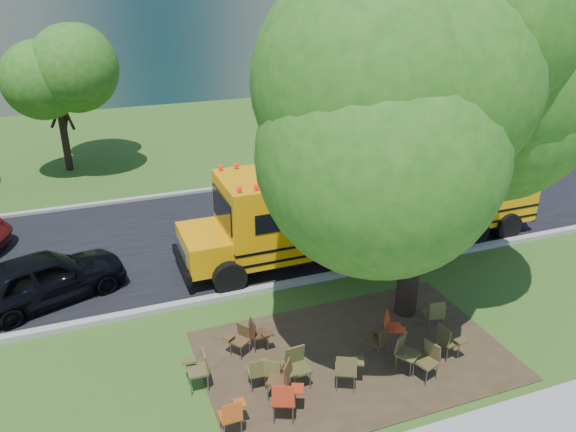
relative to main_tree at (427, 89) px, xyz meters
name	(u,v)px	position (x,y,z in m)	size (l,w,h in m)	color
ground	(306,353)	(-3.07, -0.65, -5.86)	(160.00, 160.00, 0.00)	#2F571B
dirt_patch	(354,355)	(-2.07, -1.15, -5.85)	(7.00, 4.50, 0.03)	#382819
asphalt_road	(229,233)	(-3.07, 6.35, -5.84)	(80.00, 8.00, 0.04)	black
kerb_near	(266,288)	(-3.07, 2.35, -5.79)	(80.00, 0.25, 0.14)	gray
kerb_far	(203,191)	(-3.07, 10.45, -5.79)	(80.00, 0.25, 0.14)	gray
bg_tree_2	(54,75)	(-8.07, 15.35, -1.65)	(4.80, 4.80, 6.62)	black
bg_tree_3	(353,47)	(4.93, 13.35, -0.83)	(5.60, 5.60, 7.84)	black
bg_tree_4	(507,56)	(12.93, 12.35, -1.52)	(5.00, 5.00, 6.85)	black
main_tree	(427,89)	(0.00, 0.00, 0.00)	(7.20, 7.20, 9.48)	black
school_bus	(381,198)	(1.26, 3.78, -4.21)	(11.74, 2.76, 2.86)	orange
chair_0	(232,414)	(-5.37, -2.51, -5.34)	(0.55, 0.50, 0.85)	#AD4712
chair_1	(258,370)	(-4.50, -1.44, -5.38)	(0.53, 0.46, 0.79)	#504822
chair_2	(282,376)	(-4.13, -1.89, -5.28)	(0.64, 0.81, 0.95)	#50331C
chair_3	(296,364)	(-3.72, -1.65, -5.28)	(0.63, 0.60, 0.95)	#48461F
chair_4	(347,368)	(-2.76, -2.15, -5.28)	(0.78, 0.61, 0.95)	#504622
chair_5	(405,351)	(-1.28, -2.03, -5.31)	(0.60, 0.75, 0.90)	brown
chair_6	(427,357)	(-0.96, -2.40, -5.30)	(0.68, 0.62, 0.91)	#4B4220
chair_7	(448,339)	(-0.12, -1.99, -5.32)	(0.58, 0.59, 0.88)	#473F1E
chair_8	(200,366)	(-5.66, -0.96, -5.30)	(0.54, 0.61, 0.92)	brown
chair_9	(240,337)	(-4.54, -0.16, -5.38)	(0.66, 0.52, 0.78)	#4F391C
chair_10	(257,332)	(-4.11, -0.14, -5.35)	(0.49, 0.53, 0.83)	#412517
chair_11	(380,338)	(-1.55, -1.37, -5.37)	(0.54, 0.66, 0.81)	#412A17
chair_12	(391,325)	(-1.03, -1.01, -5.35)	(0.53, 0.67, 0.82)	red
chair_13	(435,312)	(0.22, -0.97, -5.30)	(0.66, 0.54, 0.91)	#47451F
chair_14	(285,397)	(-4.30, -2.53, -5.26)	(0.79, 0.62, 0.97)	#AD2D12
chair_15	(275,371)	(-4.18, -1.57, -5.37)	(0.68, 0.53, 0.80)	brown
black_car	(44,278)	(-8.80, 3.91, -5.14)	(1.71, 4.24, 1.44)	black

